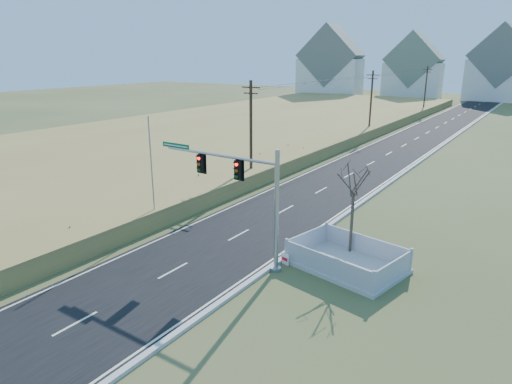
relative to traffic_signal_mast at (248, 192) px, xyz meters
The scene contains 15 objects.
ground 5.03m from the traffic_signal_mast, 156.55° to the right, with size 260.00×260.00×0.00m, color #414C24.
road 49.09m from the traffic_signal_mast, 93.12° to the left, with size 8.00×180.00×0.06m, color black.
curb 49.03m from the traffic_signal_mast, 88.26° to the left, with size 0.30×180.00×0.18m, color #B2AFA8.
reed_marsh 47.24m from the traffic_signal_mast, 124.47° to the left, with size 38.00×110.00×1.30m, color #A09048.
utility_pole_near 16.61m from the traffic_signal_mast, 123.50° to the left, with size 1.80×0.26×9.00m.
utility_pole_mid 44.80m from the traffic_signal_mast, 101.81° to the left, with size 1.80×0.26×9.00m.
utility_pole_far 74.41m from the traffic_signal_mast, 97.07° to the left, with size 1.80×0.26×9.00m.
condo_nw 106.94m from the traffic_signal_mast, 112.36° to the left, with size 17.69×13.38×19.05m.
condo_nnw 108.86m from the traffic_signal_mast, 100.95° to the left, with size 14.93×11.17×17.03m.
condo_n 110.90m from the traffic_signal_mast, 90.34° to the left, with size 15.27×10.20×18.54m.
traffic_signal_mast is the anchor object (origin of this frame).
fence_enclosure 6.62m from the traffic_signal_mast, 26.29° to the left, with size 6.45×5.03×1.31m.
open_sign 4.29m from the traffic_signal_mast, 24.02° to the left, with size 0.52×0.17×0.65m.
flagpole 8.25m from the traffic_signal_mast, behind, with size 0.33×0.33×7.42m.
bare_tree 5.97m from the traffic_signal_mast, 43.26° to the left, with size 2.13×2.13×5.66m.
Camera 1 is at (15.84, -17.92, 11.07)m, focal length 32.00 mm.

